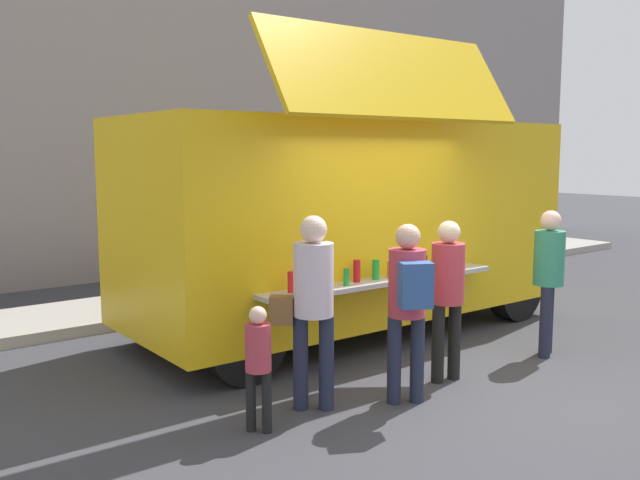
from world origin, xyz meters
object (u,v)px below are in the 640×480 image
food_truck_main (351,217)px  trash_bin (435,248)px  customer_rear_waiting (312,296)px  customer_front_ordering (448,286)px  customer_extra_browsing (549,270)px  child_near_queue (258,357)px  customer_mid_with_backpack (408,295)px

food_truck_main → trash_bin: 4.92m
customer_rear_waiting → customer_front_ordering: bearing=-58.7°
food_truck_main → customer_extra_browsing: food_truck_main is taller
food_truck_main → customer_rear_waiting: bearing=-136.8°
child_near_queue → food_truck_main: bearing=-0.3°
trash_bin → customer_front_ordering: bearing=-136.9°
trash_bin → customer_extra_browsing: 5.59m
food_truck_main → customer_extra_browsing: size_ratio=3.47×
customer_rear_waiting → customer_extra_browsing: size_ratio=1.06×
customer_front_ordering → customer_extra_browsing: bearing=-86.4°
customer_rear_waiting → child_near_queue: size_ratio=1.65×
customer_rear_waiting → customer_extra_browsing: customer_rear_waiting is taller
customer_front_ordering → child_near_queue: (-2.22, 0.11, -0.34)m
trash_bin → child_near_queue: bearing=-148.0°
food_truck_main → child_near_queue: (-2.76, -2.03, -0.85)m
customer_mid_with_backpack → customer_extra_browsing: (2.37, 0.09, -0.03)m
trash_bin → customer_mid_with_backpack: size_ratio=0.54×
customer_front_ordering → customer_mid_with_backpack: customer_mid_with_backpack is taller
trash_bin → customer_extra_browsing: (-3.17, -4.57, 0.55)m
food_truck_main → trash_bin: (4.21, 2.32, -1.04)m
customer_rear_waiting → customer_extra_browsing: bearing=-56.5°
food_truck_main → customer_mid_with_backpack: 2.74m
food_truck_main → child_near_queue: 3.53m
customer_front_ordering → customer_rear_waiting: customer_rear_waiting is taller
customer_front_ordering → customer_mid_with_backpack: (-0.79, -0.21, 0.05)m
customer_mid_with_backpack → customer_rear_waiting: 0.89m
trash_bin → food_truck_main: bearing=-151.1°
food_truck_main → customer_extra_browsing: (1.04, -2.25, -0.49)m
customer_rear_waiting → child_near_queue: bearing=141.1°
customer_mid_with_backpack → customer_rear_waiting: (-0.77, 0.45, 0.02)m
trash_bin → customer_front_ordering: size_ratio=0.55×
trash_bin → customer_front_ordering: (-4.75, -4.45, 0.53)m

